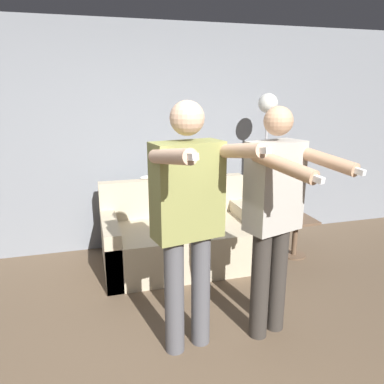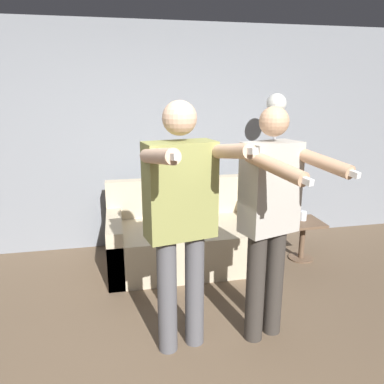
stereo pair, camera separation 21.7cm
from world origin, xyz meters
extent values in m
cube|color=gray|center=(0.00, 2.57, 1.30)|extent=(10.00, 0.05, 2.60)
cube|color=beige|center=(0.45, 1.86, 0.22)|extent=(1.67, 0.93, 0.45)
cube|color=beige|center=(0.45, 2.26, 0.67)|extent=(1.67, 0.14, 0.43)
cube|color=beige|center=(-0.31, 1.86, 0.29)|extent=(0.16, 0.93, 0.59)
cube|color=beige|center=(1.20, 1.86, 0.29)|extent=(0.16, 0.93, 0.59)
cylinder|color=#56565B|center=(0.05, 0.51, 0.44)|extent=(0.14, 0.14, 0.88)
cylinder|color=#56565B|center=(0.26, 0.55, 0.44)|extent=(0.14, 0.14, 0.88)
cube|color=#8C8E4C|center=(0.16, 0.53, 1.21)|extent=(0.51, 0.31, 0.66)
sphere|color=#D8AD8C|center=(0.16, 0.53, 1.69)|extent=(0.23, 0.23, 0.23)
cylinder|color=#D8AD8C|center=(-0.02, 0.24, 1.50)|extent=(0.19, 0.52, 0.16)
cube|color=white|center=(0.03, 0.00, 1.53)|extent=(0.06, 0.13, 0.05)
cylinder|color=#D8AD8C|center=(0.43, 0.33, 1.50)|extent=(0.19, 0.52, 0.16)
cube|color=white|center=(0.47, 0.09, 1.53)|extent=(0.06, 0.13, 0.05)
cylinder|color=#38332D|center=(0.72, 0.50, 0.43)|extent=(0.14, 0.14, 0.87)
cylinder|color=#38332D|center=(0.89, 0.56, 0.43)|extent=(0.14, 0.14, 0.87)
cube|color=#B7B2A8|center=(0.80, 0.53, 1.19)|extent=(0.45, 0.33, 0.65)
sphere|color=tan|center=(0.80, 0.53, 1.66)|extent=(0.20, 0.20, 0.20)
cylinder|color=tan|center=(0.69, 0.24, 1.41)|extent=(0.23, 0.51, 0.15)
cube|color=white|center=(0.77, 0.00, 1.38)|extent=(0.07, 0.13, 0.05)
cylinder|color=tan|center=(1.06, 0.35, 1.41)|extent=(0.23, 0.51, 0.15)
cube|color=white|center=(1.13, 0.11, 1.38)|extent=(0.07, 0.13, 0.05)
ellipsoid|color=silver|center=(0.33, 2.26, 0.96)|extent=(0.32, 0.15, 0.15)
sphere|color=silver|center=(0.47, 2.26, 1.01)|extent=(0.10, 0.10, 0.10)
ellipsoid|color=silver|center=(0.17, 2.28, 0.91)|extent=(0.17, 0.04, 0.04)
cone|color=silver|center=(0.45, 2.24, 1.05)|extent=(0.03, 0.03, 0.03)
cone|color=silver|center=(0.45, 2.27, 1.05)|extent=(0.03, 0.03, 0.03)
cylinder|color=#B2B2B7|center=(1.52, 2.12, 0.01)|extent=(0.32, 0.32, 0.02)
cylinder|color=#B2B2B7|center=(1.52, 2.12, 0.82)|extent=(0.03, 0.03, 1.65)
sphere|color=white|center=(1.52, 2.12, 1.71)|extent=(0.22, 0.22, 0.22)
cylinder|color=brown|center=(1.75, 1.73, 0.01)|extent=(0.28, 0.28, 0.02)
cylinder|color=brown|center=(1.75, 1.73, 0.21)|extent=(0.06, 0.06, 0.42)
cube|color=brown|center=(1.75, 1.73, 0.44)|extent=(0.39, 0.39, 0.03)
cylinder|color=silver|center=(1.76, 1.76, 0.50)|extent=(0.08, 0.08, 0.10)
camera|label=1|loc=(-0.46, -1.81, 1.86)|focal=35.00mm
camera|label=2|loc=(-0.25, -1.86, 1.86)|focal=35.00mm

